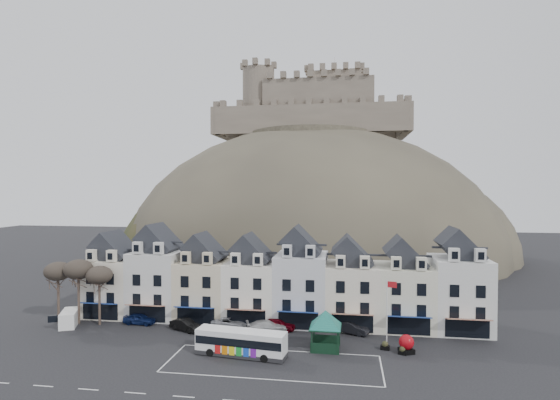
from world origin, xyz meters
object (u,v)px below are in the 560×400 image
at_px(flagpole, 388,309).
at_px(white_van, 69,318).
at_px(car_navy, 140,319).
at_px(car_white, 267,327).
at_px(red_buoy, 406,344).
at_px(car_charcoal, 351,327).
at_px(bus, 241,342).
at_px(car_maroon, 278,324).
at_px(car_silver, 230,322).
at_px(car_black, 186,325).
at_px(bus_shelter, 326,319).

distance_m(flagpole, white_van, 40.99).
height_order(car_navy, car_white, car_white).
xyz_separation_m(red_buoy, white_van, (-42.71, 3.14, -0.05)).
bearing_deg(car_charcoal, bus, 148.34).
bearing_deg(white_van, car_maroon, -19.30).
relative_size(red_buoy, flagpole, 0.26).
bearing_deg(car_charcoal, red_buoy, -112.69).
bearing_deg(bus, red_buoy, 18.23).
height_order(bus, car_navy, bus).
height_order(car_silver, car_charcoal, car_charcoal).
xyz_separation_m(red_buoy, flagpole, (-1.91, 1.28, 3.45)).
bearing_deg(car_maroon, car_white, 143.49).
distance_m(red_buoy, car_black, 27.04).
relative_size(car_white, car_maroon, 1.16).
height_order(red_buoy, car_maroon, red_buoy).
distance_m(bus, car_maroon, 9.56).
xyz_separation_m(bus, car_navy, (-16.05, 8.66, -0.81)).
xyz_separation_m(flagpole, car_navy, (-31.94, 3.86, -3.75)).
relative_size(bus, flagpole, 1.28).
bearing_deg(car_silver, white_van, 103.20).
distance_m(bus_shelter, car_charcoal, 7.07).
bearing_deg(red_buoy, car_navy, 171.37).
xyz_separation_m(flagpole, car_white, (-14.49, 3.09, -3.73)).
bearing_deg(white_van, car_navy, -11.78).
distance_m(bus, flagpole, 16.86).
relative_size(car_navy, car_maroon, 0.96).
bearing_deg(car_black, white_van, 115.80).
bearing_deg(car_charcoal, flagpole, -116.34).
xyz_separation_m(bus, car_black, (-8.99, 7.07, -0.81)).
relative_size(car_silver, car_maroon, 1.03).
xyz_separation_m(red_buoy, car_maroon, (-15.20, 5.64, -0.27)).
height_order(flagpole, car_maroon, flagpole).
xyz_separation_m(red_buoy, car_white, (-16.40, 4.36, -0.28)).
xyz_separation_m(car_navy, car_charcoal, (27.85, 0.50, 0.01)).
height_order(white_van, car_charcoal, white_van).
distance_m(bus_shelter, car_silver, 14.31).
bearing_deg(car_white, white_van, 73.63).
relative_size(bus_shelter, car_silver, 1.50).
bearing_deg(car_white, flagpole, -121.06).
height_order(red_buoy, car_navy, red_buoy).
relative_size(flagpole, car_white, 1.50).
height_order(bus, car_charcoal, bus).
xyz_separation_m(car_black, car_white, (10.40, 0.81, 0.03)).
xyz_separation_m(bus_shelter, car_white, (-7.54, 4.60, -2.68)).
xyz_separation_m(bus, car_charcoal, (11.81, 9.16, -0.79)).
bearing_deg(car_black, car_navy, 101.63).
xyz_separation_m(car_white, car_charcoal, (10.40, 1.28, -0.01)).
height_order(car_black, car_charcoal, car_charcoal).
bearing_deg(car_charcoal, car_white, 117.53).
distance_m(car_navy, car_silver, 12.26).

